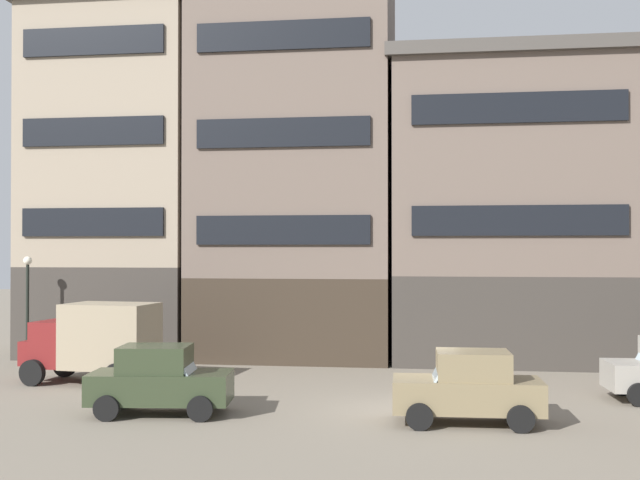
{
  "coord_description": "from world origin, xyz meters",
  "views": [
    {
      "loc": [
        0.57,
        -21.59,
        4.38
      ],
      "look_at": [
        -2.75,
        2.14,
        4.67
      ],
      "focal_mm": 44.34,
      "sensor_mm": 36.0,
      "label": 1
    }
  ],
  "objects_px": {
    "sedan_dark": "(468,388)",
    "streetlamp_curbside": "(28,295)",
    "delivery_truck_near": "(94,340)",
    "sedan_light": "(160,380)",
    "fire_hydrant_curbside": "(169,359)"
  },
  "relations": [
    {
      "from": "sedan_dark",
      "to": "streetlamp_curbside",
      "type": "xyz_separation_m",
      "value": [
        -16.04,
        7.88,
        1.76
      ]
    },
    {
      "from": "delivery_truck_near",
      "to": "sedan_dark",
      "type": "height_order",
      "value": "delivery_truck_near"
    },
    {
      "from": "sedan_dark",
      "to": "sedan_light",
      "type": "bearing_deg",
      "value": 179.93
    },
    {
      "from": "sedan_dark",
      "to": "sedan_light",
      "type": "xyz_separation_m",
      "value": [
        -8.06,
        0.01,
        0.0
      ]
    },
    {
      "from": "sedan_light",
      "to": "streetlamp_curbside",
      "type": "bearing_deg",
      "value": 135.39
    },
    {
      "from": "delivery_truck_near",
      "to": "sedan_light",
      "type": "bearing_deg",
      "value": -49.56
    },
    {
      "from": "delivery_truck_near",
      "to": "sedan_dark",
      "type": "distance_m",
      "value": 12.68
    },
    {
      "from": "sedan_light",
      "to": "fire_hydrant_curbside",
      "type": "relative_size",
      "value": 4.64
    },
    {
      "from": "fire_hydrant_curbside",
      "to": "sedan_light",
      "type": "bearing_deg",
      "value": -73.13
    },
    {
      "from": "sedan_light",
      "to": "streetlamp_curbside",
      "type": "distance_m",
      "value": 11.35
    },
    {
      "from": "sedan_dark",
      "to": "fire_hydrant_curbside",
      "type": "xyz_separation_m",
      "value": [
        -10.3,
        7.41,
        -0.49
      ]
    },
    {
      "from": "streetlamp_curbside",
      "to": "fire_hydrant_curbside",
      "type": "distance_m",
      "value": 6.18
    },
    {
      "from": "sedan_light",
      "to": "streetlamp_curbside",
      "type": "xyz_separation_m",
      "value": [
        -7.98,
        7.87,
        1.76
      ]
    },
    {
      "from": "streetlamp_curbside",
      "to": "fire_hydrant_curbside",
      "type": "bearing_deg",
      "value": -4.7
    },
    {
      "from": "delivery_truck_near",
      "to": "fire_hydrant_curbside",
      "type": "relative_size",
      "value": 5.42
    }
  ]
}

